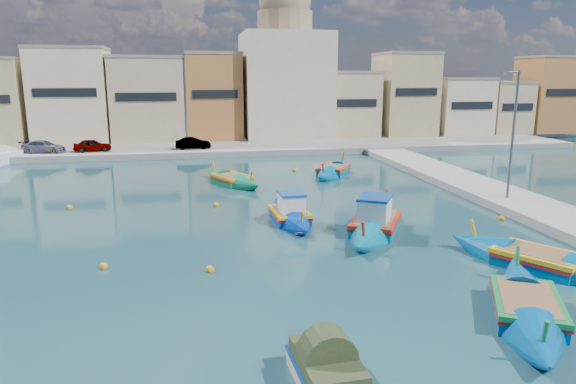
{
  "coord_description": "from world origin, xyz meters",
  "views": [
    {
      "loc": [
        -1.1,
        -21.24,
        7.64
      ],
      "look_at": [
        4.0,
        6.0,
        1.4
      ],
      "focal_mm": 32.0,
      "sensor_mm": 36.0,
      "label": 1
    }
  ],
  "objects_px": {
    "quay_street_lamp": "(512,134)",
    "luzzu_turquoise_cabin": "(376,225)",
    "luzzu_green": "(232,181)",
    "tender_near": "(327,372)",
    "luzzu_cyan_south": "(538,262)",
    "luzzu_cyan_mid": "(334,171)",
    "church_block": "(285,70)",
    "luzzu_blue_cabin": "(290,216)",
    "yacht_north": "(4,157)",
    "luzzu_blue_south": "(527,309)"
  },
  "relations": [
    {
      "from": "luzzu_cyan_south",
      "to": "yacht_north",
      "type": "height_order",
      "value": "yacht_north"
    },
    {
      "from": "luzzu_turquoise_cabin",
      "to": "yacht_north",
      "type": "height_order",
      "value": "yacht_north"
    },
    {
      "from": "quay_street_lamp",
      "to": "luzzu_turquoise_cabin",
      "type": "height_order",
      "value": "quay_street_lamp"
    },
    {
      "from": "tender_near",
      "to": "luzzu_turquoise_cabin",
      "type": "bearing_deg",
      "value": 64.89
    },
    {
      "from": "church_block",
      "to": "luzzu_green",
      "type": "relative_size",
      "value": 2.55
    },
    {
      "from": "luzzu_turquoise_cabin",
      "to": "luzzu_blue_south",
      "type": "xyz_separation_m",
      "value": [
        1.54,
        -9.9,
        -0.1
      ]
    },
    {
      "from": "quay_street_lamp",
      "to": "luzzu_blue_cabin",
      "type": "relative_size",
      "value": 1.1
    },
    {
      "from": "luzzu_green",
      "to": "tender_near",
      "type": "xyz_separation_m",
      "value": [
        0.39,
        -25.55,
        0.17
      ]
    },
    {
      "from": "church_block",
      "to": "luzzu_turquoise_cabin",
      "type": "bearing_deg",
      "value": -93.31
    },
    {
      "from": "luzzu_turquoise_cabin",
      "to": "luzzu_cyan_mid",
      "type": "xyz_separation_m",
      "value": [
        2.1,
        15.39,
        -0.11
      ]
    },
    {
      "from": "luzzu_turquoise_cabin",
      "to": "tender_near",
      "type": "height_order",
      "value": "luzzu_turquoise_cabin"
    },
    {
      "from": "luzzu_blue_cabin",
      "to": "church_block",
      "type": "bearing_deg",
      "value": 80.14
    },
    {
      "from": "luzzu_blue_cabin",
      "to": "luzzu_cyan_mid",
      "type": "bearing_deg",
      "value": 64.76
    },
    {
      "from": "church_block",
      "to": "tender_near",
      "type": "relative_size",
      "value": 6.68
    },
    {
      "from": "luzzu_green",
      "to": "tender_near",
      "type": "distance_m",
      "value": 25.56
    },
    {
      "from": "luzzu_turquoise_cabin",
      "to": "luzzu_green",
      "type": "distance_m",
      "value": 14.5
    },
    {
      "from": "luzzu_green",
      "to": "quay_street_lamp",
      "type": "bearing_deg",
      "value": -30.85
    },
    {
      "from": "luzzu_green",
      "to": "luzzu_cyan_mid",
      "type": "bearing_deg",
      "value": 15.41
    },
    {
      "from": "quay_street_lamp",
      "to": "luzzu_green",
      "type": "distance_m",
      "value": 18.91
    },
    {
      "from": "luzzu_blue_south",
      "to": "luzzu_cyan_mid",
      "type": "bearing_deg",
      "value": 88.74
    },
    {
      "from": "luzzu_green",
      "to": "yacht_north",
      "type": "distance_m",
      "value": 24.14
    },
    {
      "from": "yacht_north",
      "to": "luzzu_blue_south",
      "type": "bearing_deg",
      "value": -53.31
    },
    {
      "from": "church_block",
      "to": "luzzu_blue_cabin",
      "type": "height_order",
      "value": "church_block"
    },
    {
      "from": "luzzu_cyan_south",
      "to": "yacht_north",
      "type": "distance_m",
      "value": 45.12
    },
    {
      "from": "luzzu_turquoise_cabin",
      "to": "luzzu_cyan_south",
      "type": "height_order",
      "value": "luzzu_turquoise_cabin"
    },
    {
      "from": "luzzu_blue_south",
      "to": "luzzu_green",
      "type": "bearing_deg",
      "value": 108.66
    },
    {
      "from": "luzzu_turquoise_cabin",
      "to": "luzzu_blue_cabin",
      "type": "distance_m",
      "value": 4.72
    },
    {
      "from": "church_block",
      "to": "luzzu_cyan_south",
      "type": "distance_m",
      "value": 44.55
    },
    {
      "from": "luzzu_turquoise_cabin",
      "to": "luzzu_cyan_mid",
      "type": "height_order",
      "value": "luzzu_turquoise_cabin"
    },
    {
      "from": "quay_street_lamp",
      "to": "luzzu_blue_cabin",
      "type": "distance_m",
      "value": 14.14
    },
    {
      "from": "luzzu_turquoise_cabin",
      "to": "yacht_north",
      "type": "distance_m",
      "value": 37.45
    },
    {
      "from": "luzzu_turquoise_cabin",
      "to": "luzzu_blue_south",
      "type": "height_order",
      "value": "luzzu_turquoise_cabin"
    },
    {
      "from": "yacht_north",
      "to": "luzzu_blue_cabin",
      "type": "bearing_deg",
      "value": -47.81
    },
    {
      "from": "luzzu_turquoise_cabin",
      "to": "luzzu_green",
      "type": "height_order",
      "value": "luzzu_turquoise_cabin"
    },
    {
      "from": "church_block",
      "to": "quay_street_lamp",
      "type": "relative_size",
      "value": 2.39
    },
    {
      "from": "luzzu_blue_cabin",
      "to": "luzzu_green",
      "type": "xyz_separation_m",
      "value": [
        -2.33,
        10.43,
        -0.06
      ]
    },
    {
      "from": "church_block",
      "to": "tender_near",
      "type": "distance_m",
      "value": 51.35
    },
    {
      "from": "luzzu_blue_cabin",
      "to": "luzzu_cyan_south",
      "type": "distance_m",
      "value": 12.29
    },
    {
      "from": "luzzu_cyan_south",
      "to": "church_block",
      "type": "bearing_deg",
      "value": 93.33
    },
    {
      "from": "luzzu_turquoise_cabin",
      "to": "tender_near",
      "type": "relative_size",
      "value": 3.15
    },
    {
      "from": "luzzu_blue_south",
      "to": "luzzu_cyan_south",
      "type": "relative_size",
      "value": 1.07
    },
    {
      "from": "luzzu_blue_south",
      "to": "tender_near",
      "type": "relative_size",
      "value": 2.96
    },
    {
      "from": "luzzu_blue_cabin",
      "to": "luzzu_blue_south",
      "type": "relative_size",
      "value": 0.86
    },
    {
      "from": "tender_near",
      "to": "yacht_north",
      "type": "bearing_deg",
      "value": 117.01
    },
    {
      "from": "luzzu_cyan_mid",
      "to": "luzzu_blue_south",
      "type": "relative_size",
      "value": 0.94
    },
    {
      "from": "luzzu_green",
      "to": "luzzu_blue_south",
      "type": "relative_size",
      "value": 0.88
    },
    {
      "from": "luzzu_blue_cabin",
      "to": "tender_near",
      "type": "relative_size",
      "value": 2.54
    },
    {
      "from": "luzzu_green",
      "to": "tender_near",
      "type": "relative_size",
      "value": 2.62
    },
    {
      "from": "quay_street_lamp",
      "to": "luzzu_turquoise_cabin",
      "type": "relative_size",
      "value": 0.89
    },
    {
      "from": "luzzu_cyan_mid",
      "to": "luzzu_green",
      "type": "relative_size",
      "value": 1.06
    }
  ]
}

